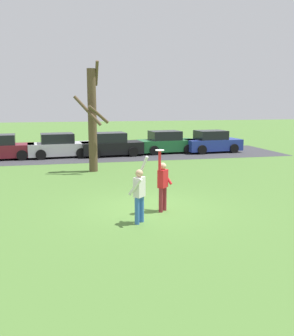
# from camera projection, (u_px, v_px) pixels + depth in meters

# --- Properties ---
(ground_plane) EXTENTS (120.00, 120.00, 0.00)m
(ground_plane) POSITION_uv_depth(u_px,v_px,m) (151.00, 208.00, 12.94)
(ground_plane) COLOR #4C7533
(person_catcher) EXTENTS (0.55, 0.56, 2.08)m
(person_catcher) POSITION_uv_depth(u_px,v_px,m) (163.00, 183.00, 12.42)
(person_catcher) COLOR maroon
(person_catcher) RESTS_ON ground_plane
(person_defender) EXTENTS (0.65, 0.66, 2.05)m
(person_defender) POSITION_uv_depth(u_px,v_px,m) (139.00, 192.00, 11.19)
(person_defender) COLOR #3366B7
(person_defender) RESTS_ON ground_plane
(frisbee_disc) EXTENTS (0.29, 0.29, 0.02)m
(frisbee_disc) POSITION_uv_depth(u_px,v_px,m) (160.00, 150.00, 12.04)
(frisbee_disc) COLOR white
(frisbee_disc) RESTS_ON person_catcher
(parked_car_maroon) EXTENTS (4.23, 2.29, 1.59)m
(parked_car_maroon) POSITION_uv_depth(u_px,v_px,m) (0.00, 148.00, 23.91)
(parked_car_maroon) COLOR maroon
(parked_car_maroon) RESTS_ON ground_plane
(parked_car_silver) EXTENTS (4.23, 2.29, 1.59)m
(parked_car_silver) POSITION_uv_depth(u_px,v_px,m) (59.00, 146.00, 24.88)
(parked_car_silver) COLOR #BCBCC1
(parked_car_silver) RESTS_ON ground_plane
(parked_car_black) EXTENTS (4.23, 2.29, 1.59)m
(parked_car_black) POSITION_uv_depth(u_px,v_px,m) (111.00, 145.00, 25.52)
(parked_car_black) COLOR black
(parked_car_black) RESTS_ON ground_plane
(parked_car_green) EXTENTS (4.23, 2.29, 1.59)m
(parked_car_green) POSITION_uv_depth(u_px,v_px,m) (166.00, 143.00, 26.98)
(parked_car_green) COLOR #1E6633
(parked_car_green) RESTS_ON ground_plane
(parked_car_blue) EXTENTS (4.23, 2.29, 1.59)m
(parked_car_blue) POSITION_uv_depth(u_px,v_px,m) (212.00, 142.00, 27.38)
(parked_car_blue) COLOR #233893
(parked_car_blue) RESTS_ON ground_plane
(parking_strip) EXTENTS (27.34, 6.40, 0.01)m
(parking_strip) POSITION_uv_depth(u_px,v_px,m) (89.00, 156.00, 25.65)
(parking_strip) COLOR #38383D
(parking_strip) RESTS_ON ground_plane
(bare_tree_tall) EXTENTS (1.82, 1.36, 5.69)m
(bare_tree_tall) POSITION_uv_depth(u_px,v_px,m) (92.00, 119.00, 19.38)
(bare_tree_tall) COLOR brown
(bare_tree_tall) RESTS_ON ground_plane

